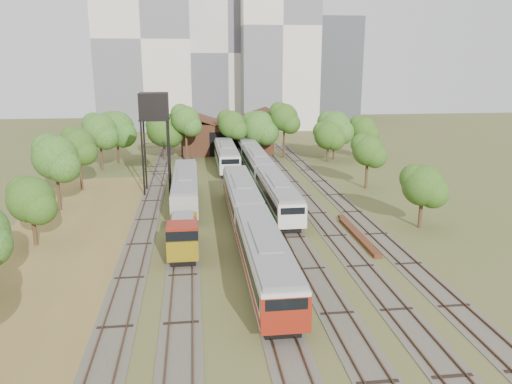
{
  "coord_description": "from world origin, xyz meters",
  "views": [
    {
      "loc": [
        -6.86,
        -32.39,
        15.72
      ],
      "look_at": [
        -0.5,
        18.16,
        2.5
      ],
      "focal_mm": 35.0,
      "sensor_mm": 36.0,
      "label": 1
    }
  ],
  "objects": [
    {
      "name": "tree_band_far",
      "position": [
        -0.39,
        49.68,
        5.57
      ],
      "size": [
        44.97,
        9.18,
        9.14
      ],
      "color": "#382616",
      "rests_on": "ground"
    },
    {
      "name": "railcar_rear",
      "position": [
        -2.0,
        42.26,
        1.94
      ],
      "size": [
        2.97,
        16.08,
        3.67
      ],
      "color": "black",
      "rests_on": "ground"
    },
    {
      "name": "rail_pile_near",
      "position": [
        8.0,
        9.71,
        0.17
      ],
      "size": [
        0.69,
        10.28,
        0.34
      ],
      "primitive_type": "cube",
      "color": "#592D19",
      "rests_on": "ground"
    },
    {
      "name": "tower_centre",
      "position": [
        2.0,
        100.0,
        18.0
      ],
      "size": [
        20.0,
        18.0,
        36.0
      ],
      "primitive_type": "cube",
      "color": "beige",
      "rests_on": "ground"
    },
    {
      "name": "ground",
      "position": [
        0.0,
        0.0,
        0.0
      ],
      "size": [
        240.0,
        240.0,
        0.0
      ],
      "primitive_type": "plane",
      "color": "#475123",
      "rests_on": "ground"
    },
    {
      "name": "railcar_red_set",
      "position": [
        -2.0,
        9.78,
        1.92
      ],
      "size": [
        2.93,
        34.57,
        3.62
      ],
      "color": "black",
      "rests_on": "ground"
    },
    {
      "name": "maintenance_shed",
      "position": [
        -1.0,
        57.98,
        2.91
      ],
      "size": [
        16.45,
        11.55,
        7.58
      ],
      "color": "#362313",
      "rests_on": "ground"
    },
    {
      "name": "tower_left",
      "position": [
        -18.0,
        95.0,
        21.0
      ],
      "size": [
        22.0,
        16.0,
        42.0
      ],
      "primitive_type": "cube",
      "color": "beige",
      "rests_on": "ground"
    },
    {
      "name": "rail_pile_far",
      "position": [
        8.2,
        11.54,
        0.15
      ],
      "size": [
        0.57,
        9.08,
        0.3
      ],
      "primitive_type": "cube",
      "color": "#592D19",
      "rests_on": "ground"
    },
    {
      "name": "shunter_locomotive",
      "position": [
        -8.0,
        7.58,
        1.56
      ],
      "size": [
        2.51,
        8.1,
        3.29
      ],
      "color": "black",
      "rests_on": "ground"
    },
    {
      "name": "old_grey_coach",
      "position": [
        -8.0,
        23.59,
        1.91
      ],
      "size": [
        2.83,
        18.0,
        3.49
      ],
      "color": "black",
      "rests_on": "ground"
    },
    {
      "name": "tower_right",
      "position": [
        14.0,
        92.0,
        24.0
      ],
      "size": [
        18.0,
        16.0,
        48.0
      ],
      "primitive_type": "cube",
      "color": "beige",
      "rests_on": "ground"
    },
    {
      "name": "tree_band_right",
      "position": [
        14.92,
        30.96,
        4.48
      ],
      "size": [
        4.58,
        38.25,
        6.95
      ],
      "color": "#382616",
      "rests_on": "ground"
    },
    {
      "name": "tracks",
      "position": [
        -0.67,
        25.0,
        0.04
      ],
      "size": [
        24.6,
        80.0,
        0.19
      ],
      "color": "#4C473D",
      "rests_on": "ground"
    },
    {
      "name": "tower_far_right",
      "position": [
        34.0,
        110.0,
        14.0
      ],
      "size": [
        12.0,
        12.0,
        28.0
      ],
      "primitive_type": "cube",
      "color": "#3D4045",
      "rests_on": "ground"
    },
    {
      "name": "railcar_green_set",
      "position": [
        2.0,
        36.83,
        1.8
      ],
      "size": [
        2.76,
        52.08,
        3.41
      ],
      "color": "black",
      "rests_on": "ground"
    },
    {
      "name": "tree_band_left",
      "position": [
        -20.84,
        20.32,
        5.54
      ],
      "size": [
        7.37,
        57.67,
        8.55
      ],
      "color": "#382616",
      "rests_on": "ground"
    },
    {
      "name": "water_tower",
      "position": [
        -11.48,
        29.26,
        10.35
      ],
      "size": [
        3.55,
        3.55,
        12.27
      ],
      "color": "black",
      "rests_on": "ground"
    },
    {
      "name": "dry_grass_patch",
      "position": [
        -18.0,
        8.0,
        0.02
      ],
      "size": [
        14.0,
        60.0,
        0.04
      ],
      "primitive_type": "cube",
      "color": "brown",
      "rests_on": "ground"
    }
  ]
}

